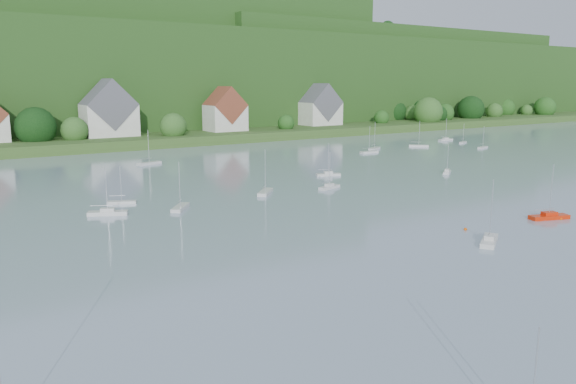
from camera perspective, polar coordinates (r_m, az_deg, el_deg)
The scene contains 10 objects.
far_shore_strip at distance 198.49m, azimuth -19.89°, elevation 5.09°, with size 600.00×60.00×3.00m, color #375821.
forested_ridge at distance 264.83m, azimuth -23.82°, elevation 10.78°, with size 620.00×181.22×69.89m.
village_building_2 at distance 187.61m, azimuth -17.67°, elevation 7.62°, with size 16.00×11.44×18.00m.
village_building_3 at distance 200.74m, azimuth -6.38°, elevation 8.01°, with size 13.00×10.40×15.50m.
village_building_4 at distance 228.21m, azimuth 3.32°, elevation 8.45°, with size 15.00×10.40×16.50m.
near_sailboat_3 at distance 74.61m, azimuth 19.71°, elevation -4.58°, with size 5.95×4.55×8.05m.
near_sailboat_5 at distance 90.98m, azimuth 24.92°, elevation -2.23°, with size 6.24×3.57×8.13m.
mooring_buoy_2 at distance 91.39m, azimuth 25.89°, elevation -2.54°, with size 0.41×0.41×0.41m, color #E24F04.
mooring_buoy_3 at distance 80.17m, azimuth 17.52°, elevation -3.70°, with size 0.44×0.44×0.44m, color #E24F04.
far_sailboat_cluster at distance 124.73m, azimuth -4.81°, elevation 2.06°, with size 200.46×56.50×8.53m.
Camera 1 is at (-47.48, 8.12, 19.62)m, focal length 35.13 mm.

